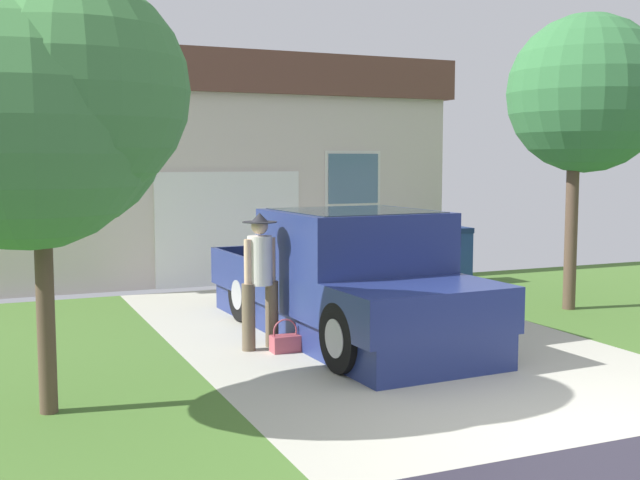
{
  "coord_description": "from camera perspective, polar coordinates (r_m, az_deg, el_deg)",
  "views": [
    {
      "loc": [
        -4.76,
        -5.0,
        2.37
      ],
      "look_at": [
        -0.68,
        4.52,
        1.33
      ],
      "focal_mm": 44.32,
      "sensor_mm": 36.0,
      "label": 1
    }
  ],
  "objects": [
    {
      "name": "handbag",
      "position": [
        9.91,
        -2.53,
        -7.38
      ],
      "size": [
        0.35,
        0.21,
        0.42
      ],
      "color": "#B24C56",
      "rests_on": "ground"
    },
    {
      "name": "wheeled_trash_bin",
      "position": [
        15.53,
        9.41,
        -0.91
      ],
      "size": [
        0.6,
        0.72,
        1.09
      ],
      "color": "navy",
      "rests_on": "ground"
    },
    {
      "name": "house_with_garage",
      "position": [
        18.43,
        -9.65,
        5.31
      ],
      "size": [
        9.79,
        7.17,
        4.45
      ],
      "color": "beige",
      "rests_on": "ground"
    },
    {
      "name": "pickup_truck",
      "position": [
        10.49,
        2.36,
        -3.06
      ],
      "size": [
        2.32,
        5.28,
        1.73
      ],
      "rotation": [
        0.0,
        0.0,
        3.19
      ],
      "color": "navy",
      "rests_on": "ground"
    },
    {
      "name": "front_yard_tree",
      "position": [
        13.2,
        18.8,
        9.63
      ],
      "size": [
        2.48,
        2.48,
        4.66
      ],
      "color": "brown",
      "rests_on": "ground"
    },
    {
      "name": "neighbor_tree",
      "position": [
        7.52,
        -18.86,
        8.59
      ],
      "size": [
        2.57,
        2.48,
        4.02
      ],
      "color": "brown",
      "rests_on": "ground"
    },
    {
      "name": "person_with_hat",
      "position": [
        9.96,
        -4.35,
        -2.54
      ],
      "size": [
        0.51,
        0.43,
        1.72
      ],
      "rotation": [
        0.0,
        0.0,
        0.27
      ],
      "color": "brown",
      "rests_on": "ground"
    }
  ]
}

